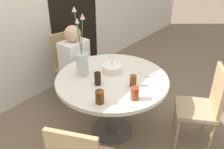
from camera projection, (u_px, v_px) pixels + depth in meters
ground_plane at (112, 130)px, 2.94m from camera, size 16.00×16.00×0.00m
wall_back at (27, 1)px, 3.02m from camera, size 8.00×0.05×2.60m
doorway_panel at (74, 11)px, 3.64m from camera, size 0.90×0.01×2.05m
dining_table at (112, 89)px, 2.65m from camera, size 1.17×1.17×0.71m
chair_near_front at (69, 62)px, 3.36m from camera, size 0.49×0.49×0.90m
chair_right_flank at (205, 103)px, 2.55m from camera, size 0.54×0.54×0.90m
birthday_cake at (112, 68)px, 2.68m from camera, size 0.22×0.22×0.12m
flower_vase at (82, 59)px, 2.57m from camera, size 0.20×0.20×0.70m
side_plate at (147, 72)px, 2.68m from camera, size 0.19×0.19×0.01m
drink_glass_0 at (98, 79)px, 2.44m from camera, size 0.06×0.06×0.13m
drink_glass_1 at (135, 93)px, 2.23m from camera, size 0.08×0.08×0.12m
drink_glass_2 at (133, 81)px, 2.42m from camera, size 0.07×0.07×0.12m
drink_glass_3 at (100, 97)px, 2.18m from camera, size 0.08×0.08×0.12m
person_boy at (75, 67)px, 3.25m from camera, size 0.34×0.24×1.06m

